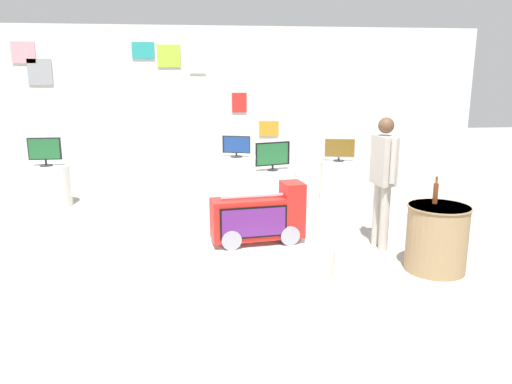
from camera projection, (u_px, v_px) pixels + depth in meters
ground_plane at (245, 264)px, 5.87m from camera, size 30.00×30.00×0.00m
back_wall_display at (221, 104)px, 10.59m from camera, size 11.36×0.13×3.24m
main_display_pedestal at (258, 255)px, 5.74m from camera, size 1.81×1.81×0.30m
novelty_firetruck_tv at (259, 219)px, 5.64m from camera, size 1.10×0.48×0.70m
display_pedestal_left_rear at (237, 175)px, 9.40m from camera, size 0.89×0.89×0.71m
tv_on_left_rear at (236, 146)px, 9.27m from camera, size 0.52×0.23×0.40m
display_pedestal_center_rear at (272, 192)px, 8.05m from camera, size 0.77×0.77×0.71m
tv_on_center_rear at (273, 155)px, 7.91m from camera, size 0.58×0.22×0.46m
display_pedestal_right_rear at (338, 180)px, 8.94m from camera, size 0.66×0.66×0.71m
tv_on_right_rear at (339, 149)px, 8.81m from camera, size 0.56×0.19×0.42m
display_pedestal_far_right at (48, 186)px, 8.46m from camera, size 0.74×0.74×0.71m
tv_on_far_right at (45, 150)px, 8.32m from camera, size 0.55×0.21×0.49m
side_table_round at (437, 238)px, 5.61m from camera, size 0.71×0.71×0.77m
bottle_on_side_table at (436, 193)px, 5.60m from camera, size 0.06×0.06×0.32m
shopper_browsing_near_truck at (383, 173)px, 6.24m from camera, size 0.24×0.56×1.70m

